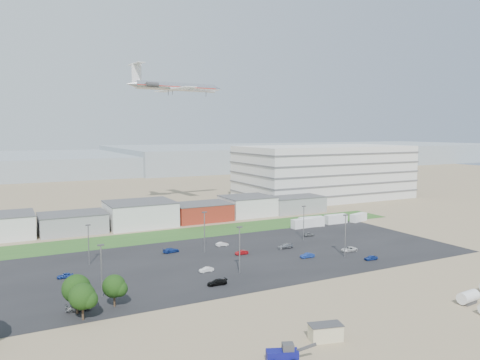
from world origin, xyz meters
TOP-DOWN VIEW (x-y plane):
  - ground at (0.00, 0.00)m, footprint 700.00×700.00m
  - parking_lot at (5.00, 20.00)m, footprint 120.00×50.00m
  - grass_strip at (0.00, 52.00)m, footprint 160.00×16.00m
  - hills_backdrop at (40.00, 315.00)m, footprint 700.00×200.00m
  - building_row at (-17.00, 71.00)m, footprint 170.00×20.00m
  - parking_garage at (90.00, 95.00)m, footprint 80.00×40.00m
  - portable_shed at (-4.49, -28.62)m, footprint 5.64×3.88m
  - telehandler at (-14.37, -31.81)m, footprint 7.41×4.83m
  - storage_tank_nw at (28.68, -28.51)m, footprint 4.57×2.62m
  - box_trailer_a at (40.89, 42.39)m, footprint 8.06×2.89m
  - box_trailer_b at (44.78, 42.74)m, footprint 8.92×3.79m
  - box_trailer_c at (55.46, 43.16)m, footprint 8.29×2.75m
  - box_trailer_d at (65.03, 42.45)m, footprint 7.81×4.26m
  - tree_mid at (-36.36, -3.34)m, footprint 4.81×4.81m
  - tree_right at (-36.82, 0.01)m, footprint 5.31×5.31m
  - tree_near at (-30.25, 0.25)m, footprint 4.53×4.53m
  - lightpole_front_l at (-31.21, 6.62)m, footprint 1.22×0.51m
  - lightpole_front_m at (-0.57, 7.76)m, footprint 1.26×0.52m
  - lightpole_front_r at (29.70, 7.65)m, footprint 1.29×0.54m
  - lightpole_back_l at (-29.63, 30.43)m, footprint 1.15×0.48m
  - lightpole_back_m at (-0.46, 28.15)m, footprint 1.28×0.53m
  - lightpole_back_r at (31.25, 28.11)m, footprint 1.19×0.50m
  - airliner at (18.65, 101.24)m, footprint 46.29×34.12m
  - parked_car_0 at (34.12, 11.21)m, footprint 4.55×2.15m
  - parked_car_1 at (20.60, 11.28)m, footprint 3.78×1.53m
  - parked_car_2 at (33.49, 2.27)m, footprint 3.60×1.73m
  - parked_car_3 at (-8.55, 2.58)m, footprint 4.33×1.91m
  - parked_car_4 at (-6.90, 12.04)m, footprint 3.44×1.36m
  - parked_car_5 at (-36.15, 22.07)m, footprint 3.57×1.70m
  - parked_car_6 at (-8.46, 32.05)m, footprint 4.60×2.37m
  - parked_car_7 at (7.18, 21.63)m, footprint 3.48×1.24m
  - parked_car_8 at (35.16, 31.02)m, footprint 3.67×1.58m
  - parked_car_10 at (-36.42, 1.39)m, footprint 4.49×1.95m
  - parked_car_11 at (6.53, 32.15)m, footprint 3.55×1.35m
  - parked_car_12 at (20.80, 21.82)m, footprint 4.34×1.81m

SIDE VIEW (x-z plane):
  - ground at x=0.00m, z-range 0.00..0.00m
  - parking_lot at x=5.00m, z-range 0.00..0.01m
  - grass_strip at x=0.00m, z-range 0.00..0.02m
  - parked_car_4 at x=-6.90m, z-range 0.00..1.11m
  - parked_car_7 at x=7.18m, z-range 0.00..1.14m
  - parked_car_11 at x=6.53m, z-range 0.00..1.15m
  - parked_car_5 at x=-36.15m, z-range 0.00..1.18m
  - parked_car_2 at x=33.49m, z-range 0.00..1.19m
  - parked_car_1 at x=20.60m, z-range 0.00..1.22m
  - parked_car_8 at x=35.16m, z-range 0.00..1.23m
  - parked_car_3 at x=-8.55m, z-range 0.00..1.24m
  - parked_car_12 at x=20.80m, z-range 0.00..1.25m
  - parked_car_0 at x=34.12m, z-range 0.00..1.26m
  - parked_car_6 at x=-8.46m, z-range 0.00..1.28m
  - parked_car_10 at x=-36.42m, z-range 0.00..1.29m
  - portable_shed at x=-4.49m, z-range 0.00..2.58m
  - storage_tank_nw at x=28.68m, z-range 0.00..2.62m
  - box_trailer_d at x=65.03m, z-range 0.00..2.80m
  - telehandler at x=-14.37m, z-range 0.00..2.94m
  - box_trailer_a at x=40.89m, z-range 0.00..2.98m
  - box_trailer_c at x=55.46m, z-range 0.00..3.09m
  - box_trailer_b at x=44.78m, z-range 0.00..3.24m
  - tree_near at x=-30.25m, z-range 0.00..6.80m
  - tree_mid at x=-36.36m, z-range 0.00..7.22m
  - tree_right at x=-36.82m, z-range 0.00..7.97m
  - building_row at x=-17.00m, z-range 0.00..8.00m
  - hills_backdrop at x=40.00m, z-range 0.00..9.00m
  - lightpole_back_l at x=-29.63m, z-range 0.00..9.78m
  - lightpole_back_r at x=31.25m, z-range 0.00..10.12m
  - lightpole_front_l at x=-31.21m, z-range 0.00..10.33m
  - lightpole_front_m at x=-0.57m, z-range 0.00..10.70m
  - lightpole_back_m at x=-0.46m, z-range 0.00..10.91m
  - lightpole_front_r at x=29.70m, z-range 0.00..10.94m
  - parking_garage at x=90.00m, z-range 0.00..25.00m
  - airliner at x=18.65m, z-range 43.78..56.57m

